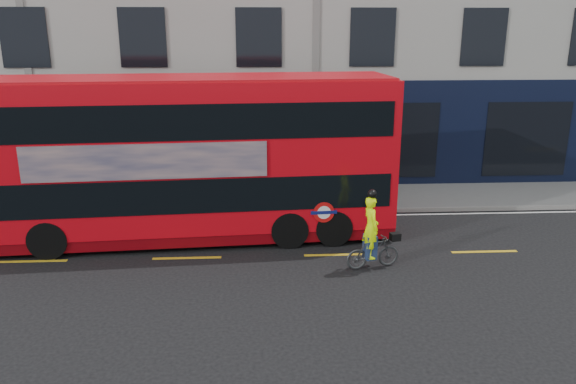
{
  "coord_description": "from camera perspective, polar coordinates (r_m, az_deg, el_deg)",
  "views": [
    {
      "loc": [
        -2.08,
        -12.3,
        5.85
      ],
      "look_at": [
        -1.3,
        2.06,
        1.61
      ],
      "focal_mm": 35.0,
      "sensor_mm": 36.0,
      "label": 1
    }
  ],
  "objects": [
    {
      "name": "bus",
      "position": [
        15.91,
        -9.8,
        3.46
      ],
      "size": [
        11.49,
        3.32,
        4.57
      ],
      "rotation": [
        0.0,
        0.0,
        0.07
      ],
      "color": "red",
      "rests_on": "ground"
    },
    {
      "name": "road_edge_line",
      "position": [
        18.1,
        3.66,
        -2.46
      ],
      "size": [
        58.0,
        0.1,
        0.01
      ],
      "primitive_type": "cube",
      "color": "silver",
      "rests_on": "ground"
    },
    {
      "name": "pavement",
      "position": [
        19.78,
        3.07,
        -0.62
      ],
      "size": [
        60.0,
        3.0,
        0.12
      ],
      "primitive_type": "cube",
      "color": "gray",
      "rests_on": "ground"
    },
    {
      "name": "cyclist",
      "position": [
        14.19,
        8.55,
        -4.98
      ],
      "size": [
        1.45,
        0.68,
        2.07
      ],
      "rotation": [
        0.0,
        0.0,
        0.21
      ],
      "color": "#3F4243",
      "rests_on": "ground"
    },
    {
      "name": "ground",
      "position": [
        13.78,
        5.95,
        -8.79
      ],
      "size": [
        120.0,
        120.0,
        0.0
      ],
      "primitive_type": "plane",
      "color": "black",
      "rests_on": "ground"
    },
    {
      "name": "kerb",
      "position": [
        18.36,
        3.56,
        -1.98
      ],
      "size": [
        60.0,
        0.12,
        0.13
      ],
      "primitive_type": "cube",
      "color": "gray",
      "rests_on": "ground"
    },
    {
      "name": "lane_dashes",
      "position": [
        15.13,
        5.07,
        -6.37
      ],
      "size": [
        58.0,
        0.12,
        0.01
      ],
      "primitive_type": null,
      "color": "gold",
      "rests_on": "ground"
    }
  ]
}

